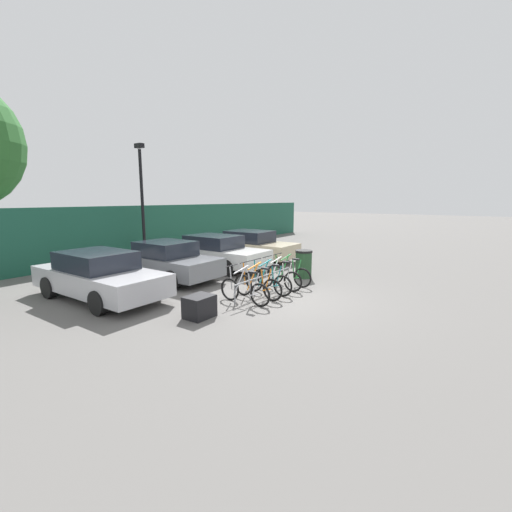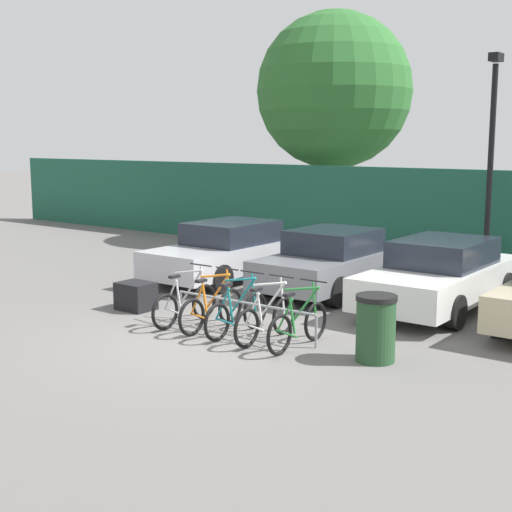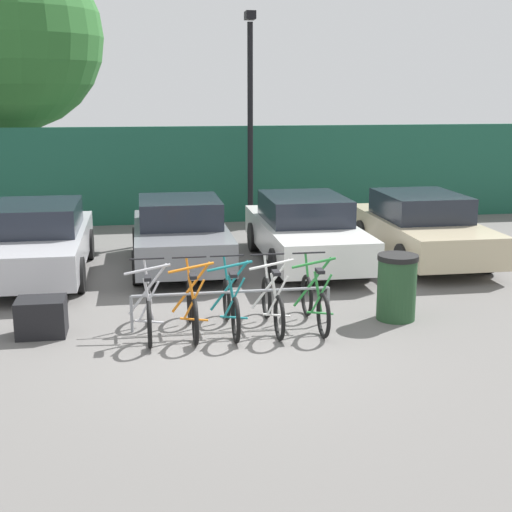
% 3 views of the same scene
% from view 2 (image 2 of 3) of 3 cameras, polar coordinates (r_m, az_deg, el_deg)
% --- Properties ---
extents(ground_plane, '(120.00, 120.00, 0.00)m').
position_cam_2_polar(ground_plane, '(12.17, -3.79, -6.69)').
color(ground_plane, '#605E5B').
extents(hoarding_wall, '(36.00, 0.16, 2.57)m').
position_cam_2_polar(hoarding_wall, '(19.98, 14.31, 3.10)').
color(hoarding_wall, '#19513D').
rests_on(hoarding_wall, ground).
extents(bike_rack, '(3.03, 0.04, 0.57)m').
position_cam_2_polar(bike_rack, '(12.42, -1.00, -4.07)').
color(bike_rack, gray).
rests_on(bike_rack, ground).
extents(bicycle_silver, '(0.68, 1.71, 1.05)m').
position_cam_2_polar(bicycle_silver, '(13.12, -5.68, -3.83)').
color(bicycle_silver, black).
rests_on(bicycle_silver, ground).
extents(bicycle_orange, '(0.68, 1.71, 1.05)m').
position_cam_2_polar(bicycle_orange, '(12.70, -3.57, -4.24)').
color(bicycle_orange, black).
rests_on(bicycle_orange, ground).
extents(bicycle_teal, '(0.68, 1.71, 1.05)m').
position_cam_2_polar(bicycle_teal, '(12.35, -1.55, -4.62)').
color(bicycle_teal, black).
rests_on(bicycle_teal, ground).
extents(bicycle_white, '(0.68, 1.71, 1.05)m').
position_cam_2_polar(bicycle_white, '(11.98, 0.81, -5.06)').
color(bicycle_white, black).
rests_on(bicycle_white, ground).
extents(bicycle_green, '(0.68, 1.71, 1.05)m').
position_cam_2_polar(bicycle_green, '(11.62, 3.40, -5.53)').
color(bicycle_green, black).
rests_on(bicycle_green, ground).
extents(car_silver, '(1.91, 4.51, 1.40)m').
position_cam_2_polar(car_silver, '(17.17, -2.15, 0.41)').
color(car_silver, '#B7B7BC').
rests_on(car_silver, ground).
extents(car_grey, '(1.91, 3.98, 1.40)m').
position_cam_2_polar(car_grey, '(15.78, 6.06, -0.44)').
color(car_grey, slate).
rests_on(car_grey, ground).
extents(car_white, '(1.91, 4.56, 1.40)m').
position_cam_2_polar(car_white, '(14.63, 14.57, -1.45)').
color(car_white, silver).
rests_on(car_white, ground).
extents(lamp_post, '(0.24, 0.44, 5.37)m').
position_cam_2_polar(lamp_post, '(18.33, 18.29, 7.86)').
color(lamp_post, black).
rests_on(lamp_post, ground).
extents(trash_bin, '(0.63, 0.63, 1.03)m').
position_cam_2_polar(trash_bin, '(11.03, 9.56, -5.70)').
color(trash_bin, '#234728').
rests_on(trash_bin, ground).
extents(cargo_crate, '(0.70, 0.56, 0.55)m').
position_cam_2_polar(cargo_crate, '(14.36, -9.59, -3.18)').
color(cargo_crate, black).
rests_on(cargo_crate, ground).
extents(tree_behind_hoarding, '(4.99, 4.99, 7.38)m').
position_cam_2_polar(tree_behind_hoarding, '(23.52, 6.26, 12.96)').
color(tree_behind_hoarding, brown).
rests_on(tree_behind_hoarding, ground).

